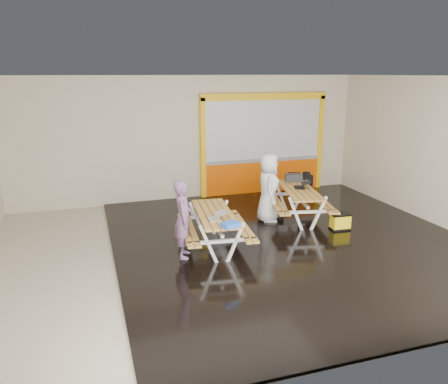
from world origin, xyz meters
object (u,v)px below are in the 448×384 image
object	(u,v)px
laptop_right	(302,186)
blue_pouch	(230,225)
laptop_left	(217,217)
fluke_bag	(340,222)
picnic_table_left	(215,221)
backpack	(306,182)
picnic_table_right	(299,196)
person_left	(183,219)
dark_case	(276,215)
person_right	(268,188)
toolbox	(294,178)

from	to	relation	value
laptop_right	blue_pouch	xyz separation A→B (m)	(-2.56, -2.10, -0.03)
laptop_left	fluke_bag	bearing A→B (deg)	9.73
picnic_table_left	backpack	world-z (taller)	backpack
picnic_table_right	backpack	world-z (taller)	backpack
picnic_table_right	blue_pouch	distance (m)	3.19
person_left	laptop_left	distance (m)	0.65
picnic_table_left	blue_pouch	xyz separation A→B (m)	(0.03, -0.92, 0.23)
person_left	fluke_bag	bearing A→B (deg)	-68.81
laptop_right	dark_case	world-z (taller)	laptop_right
blue_pouch	dark_case	bearing A→B (deg)	49.00
dark_case	backpack	bearing A→B (deg)	28.43
picnic_table_left	person_left	size ratio (longest dim) A/B	1.37
person_left	person_right	bearing A→B (deg)	-42.88
picnic_table_right	fluke_bag	world-z (taller)	picnic_table_right
laptop_right	fluke_bag	bearing A→B (deg)	-65.28
picnic_table_right	fluke_bag	distance (m)	1.21
toolbox	blue_pouch	bearing A→B (deg)	-133.97
person_left	toolbox	size ratio (longest dim) A/B	3.32
laptop_right	blue_pouch	size ratio (longest dim) A/B	1.61
picnic_table_right	blue_pouch	size ratio (longest dim) A/B	7.41
picnic_table_right	laptop_right	world-z (taller)	laptop_right
laptop_right	dark_case	xyz separation A→B (m)	(-0.58, 0.18, -0.76)
laptop_right	dark_case	distance (m)	0.97
laptop_right	laptop_left	bearing A→B (deg)	-149.38
dark_case	toolbox	bearing A→B (deg)	35.30
blue_pouch	laptop_left	bearing A→B (deg)	102.12
laptop_right	backpack	world-z (taller)	backpack
person_right	fluke_bag	world-z (taller)	person_right
person_left	fluke_bag	world-z (taller)	person_left
person_right	laptop_left	bearing A→B (deg)	150.65
laptop_right	backpack	size ratio (longest dim) A/B	0.95
laptop_left	toolbox	xyz separation A→B (m)	(2.77, 2.24, 0.07)
laptop_right	blue_pouch	bearing A→B (deg)	-140.67
person_left	person_right	distance (m)	2.91
picnic_table_left	laptop_left	size ratio (longest dim) A/B	5.46
dark_case	fluke_bag	distance (m)	1.62
picnic_table_right	toolbox	bearing A→B (deg)	74.00
person_left	laptop_right	size ratio (longest dim) A/B	3.11
person_right	laptop_right	size ratio (longest dim) A/B	3.34
person_right	blue_pouch	size ratio (longest dim) A/B	5.38
blue_pouch	dark_case	xyz separation A→B (m)	(1.98, 2.27, -0.73)
laptop_right	toolbox	world-z (taller)	toolbox
picnic_table_left	person_left	bearing A→B (deg)	-157.28
dark_case	person_left	bearing A→B (deg)	-148.77
blue_pouch	backpack	bearing A→B (deg)	42.93
picnic_table_right	dark_case	size ratio (longest dim) A/B	6.20
laptop_right	backpack	xyz separation A→B (m)	(0.54, 0.78, -0.13)
picnic_table_right	backpack	bearing A→B (deg)	52.74
blue_pouch	dark_case	distance (m)	3.10
picnic_table_left	laptop_right	size ratio (longest dim) A/B	4.26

